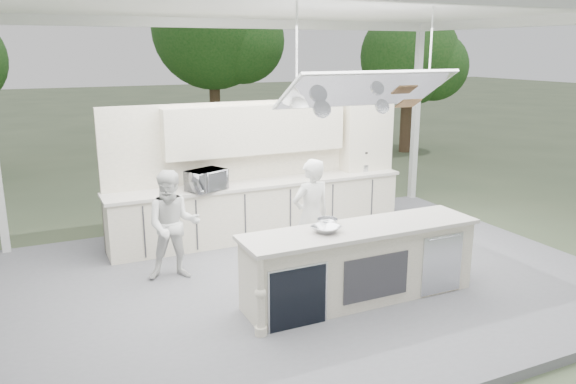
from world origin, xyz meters
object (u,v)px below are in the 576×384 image
sous_chef (173,225)px  demo_island (359,264)px  head_chef (311,216)px  back_counter (261,209)px

sous_chef → demo_island: bearing=-27.1°
demo_island → head_chef: (-0.13, 1.06, 0.34)m
back_counter → sous_chef: 2.12m
demo_island → back_counter: bearing=93.6°
back_counter → sous_chef: bearing=-146.6°
demo_island → head_chef: size_ratio=1.90×
back_counter → head_chef: (0.04, -1.75, 0.34)m
demo_island → back_counter: 2.82m
demo_island → head_chef: head_chef is taller
back_counter → head_chef: 1.78m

